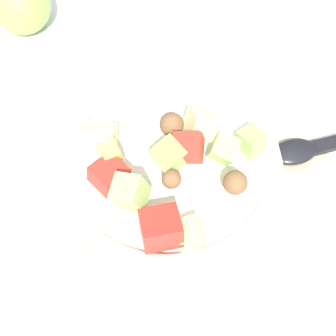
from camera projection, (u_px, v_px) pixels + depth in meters
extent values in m
plane|color=silver|center=(154.00, 184.00, 0.60)|extent=(2.40, 2.40, 0.00)
cube|color=tan|center=(154.00, 183.00, 0.60)|extent=(0.42, 0.31, 0.01)
cylinder|color=white|center=(168.00, 175.00, 0.57)|extent=(0.23, 0.23, 0.05)
torus|color=white|center=(168.00, 163.00, 0.55)|extent=(0.25, 0.25, 0.02)
cube|color=#93C160|center=(224.00, 149.00, 0.53)|extent=(0.04, 0.05, 0.04)
cube|color=#93C160|center=(251.00, 142.00, 0.55)|extent=(0.03, 0.03, 0.03)
cube|color=#E5D684|center=(193.00, 232.00, 0.50)|extent=(0.03, 0.03, 0.03)
sphere|color=brown|center=(170.00, 179.00, 0.49)|extent=(0.03, 0.03, 0.03)
cube|color=beige|center=(201.00, 122.00, 0.54)|extent=(0.04, 0.04, 0.04)
sphere|color=brown|center=(235.00, 183.00, 0.51)|extent=(0.04, 0.04, 0.04)
sphere|color=brown|center=(172.00, 124.00, 0.53)|extent=(0.04, 0.04, 0.04)
cube|color=#9EC656|center=(109.00, 152.00, 0.52)|extent=(0.02, 0.02, 0.02)
cube|color=#A3CC6B|center=(130.00, 193.00, 0.49)|extent=(0.05, 0.04, 0.04)
cube|color=red|center=(109.00, 175.00, 0.51)|extent=(0.04, 0.04, 0.03)
cube|color=#8CB74C|center=(169.00, 156.00, 0.51)|extent=(0.04, 0.04, 0.03)
sphere|color=brown|center=(175.00, 142.00, 0.52)|extent=(0.03, 0.03, 0.02)
cube|color=red|center=(161.00, 228.00, 0.49)|extent=(0.04, 0.05, 0.03)
cube|color=red|center=(188.00, 148.00, 0.51)|extent=(0.04, 0.04, 0.03)
cube|color=beige|center=(97.00, 141.00, 0.54)|extent=(0.05, 0.06, 0.04)
ellipsoid|color=black|center=(294.00, 152.00, 0.61)|extent=(0.06, 0.04, 0.01)
sphere|color=#8CB74C|center=(21.00, 5.00, 0.70)|extent=(0.08, 0.08, 0.08)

